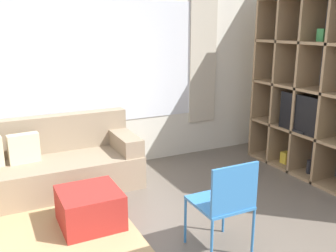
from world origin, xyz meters
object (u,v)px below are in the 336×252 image
at_px(shelving_unit, 321,91).
at_px(ottoman, 90,208).
at_px(couch_main, 47,166).
at_px(folding_chair, 225,200).

relative_size(shelving_unit, ottoman, 3.91).
bearing_deg(ottoman, couch_main, 102.57).
xyz_separation_m(couch_main, ottoman, (0.23, -1.04, -0.12)).
xyz_separation_m(ottoman, folding_chair, (0.90, -1.00, 0.33)).
xyz_separation_m(shelving_unit, folding_chair, (-2.07, -0.95, -0.62)).
relative_size(couch_main, folding_chair, 2.46).
xyz_separation_m(couch_main, folding_chair, (1.13, -2.04, 0.21)).
height_order(ottoman, folding_chair, folding_chair).
bearing_deg(shelving_unit, folding_chair, -155.40).
distance_m(shelving_unit, ottoman, 3.12).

